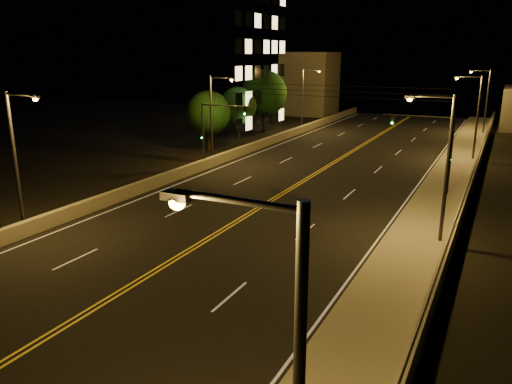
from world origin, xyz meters
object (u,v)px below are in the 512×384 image
at_px(streetlight_1, 442,160).
at_px(streetlight_2, 475,112).
at_px(building_tower, 180,35).
at_px(traffic_signal_right, 436,145).
at_px(streetlight_3, 485,97).
at_px(streetlight_5, 214,113).
at_px(streetlight_6, 305,95).
at_px(traffic_signal_left, 213,128).
at_px(tree_0, 208,113).
at_px(tree_1, 238,106).
at_px(streetlight_4, 18,153).
at_px(tree_2, 264,93).

height_order(streetlight_1, streetlight_2, same).
bearing_deg(building_tower, traffic_signal_right, -28.37).
relative_size(streetlight_3, streetlight_5, 1.00).
height_order(streetlight_6, traffic_signal_left, streetlight_6).
height_order(traffic_signal_right, tree_0, tree_0).
relative_size(building_tower, tree_1, 4.18).
distance_m(streetlight_1, traffic_signal_right, 10.37).
relative_size(streetlight_4, streetlight_5, 1.00).
relative_size(streetlight_3, traffic_signal_left, 1.37).
bearing_deg(streetlight_3, building_tower, -160.46).
height_order(streetlight_1, streetlight_4, same).
xyz_separation_m(streetlight_5, tree_2, (-4.33, 19.64, 0.31)).
relative_size(building_tower, tree_0, 4.04).
bearing_deg(streetlight_4, tree_1, 98.44).
xyz_separation_m(streetlight_2, tree_0, (-25.26, -6.83, -0.74)).
distance_m(streetlight_5, tree_0, 6.50).
distance_m(streetlight_4, building_tower, 41.57).
xyz_separation_m(streetlight_4, tree_2, (-4.33, 40.65, 0.31)).
height_order(streetlight_3, streetlight_6, same).
relative_size(streetlight_1, streetlight_4, 1.00).
distance_m(streetlight_3, tree_0, 35.37).
xyz_separation_m(streetlight_6, tree_1, (-5.21, -8.77, -0.87)).
relative_size(streetlight_2, streetlight_6, 1.00).
height_order(streetlight_2, traffic_signal_left, streetlight_2).
height_order(streetlight_3, tree_2, streetlight_3).
height_order(streetlight_3, tree_1, streetlight_3).
bearing_deg(streetlight_5, traffic_signal_right, -6.06).
xyz_separation_m(streetlight_5, streetlight_6, (0.00, 22.91, 0.00)).
relative_size(traffic_signal_right, tree_1, 0.97).
bearing_deg(tree_0, streetlight_5, -53.12).
relative_size(streetlight_2, streetlight_3, 1.00).
bearing_deg(traffic_signal_right, tree_0, 162.98).
bearing_deg(tree_0, tree_2, 91.81).
distance_m(streetlight_4, streetlight_6, 43.92).
xyz_separation_m(streetlight_4, streetlight_6, (0.00, 43.92, 0.00)).
bearing_deg(building_tower, streetlight_4, -68.00).
bearing_deg(streetlight_1, traffic_signal_left, 153.27).
distance_m(streetlight_3, traffic_signal_left, 37.92).
bearing_deg(tree_0, traffic_signal_right, -17.02).
bearing_deg(streetlight_3, tree_1, -149.34).
bearing_deg(tree_1, streetlight_4, -81.56).
bearing_deg(tree_2, streetlight_2, -16.55).
bearing_deg(streetlight_1, streetlight_3, 90.00).
relative_size(streetlight_5, traffic_signal_right, 1.37).
xyz_separation_m(streetlight_6, tree_2, (-4.33, -3.27, 0.31)).
bearing_deg(streetlight_6, traffic_signal_right, -51.54).
height_order(building_tower, tree_0, building_tower).
xyz_separation_m(streetlight_1, tree_0, (-25.26, 17.49, -0.74)).
distance_m(traffic_signal_right, traffic_signal_left, 18.77).
height_order(streetlight_1, tree_1, streetlight_1).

